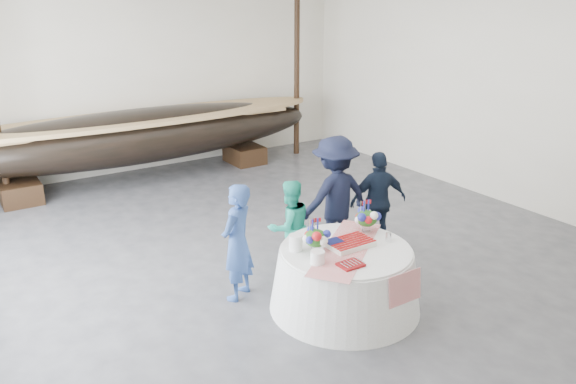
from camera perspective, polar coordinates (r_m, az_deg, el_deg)
floor at (r=9.20m, az=0.45°, el=-6.38°), size 10.00×12.00×0.01m
wall_back at (r=13.80m, az=-13.69°, el=11.59°), size 10.00×0.02×4.50m
wall_right at (r=11.94m, az=21.24°, el=9.68°), size 0.02×12.00×4.50m
longboat_display at (r=12.97m, az=-14.73°, el=5.58°), size 8.70×1.74×1.63m
banquet_table at (r=7.62m, az=5.82°, el=-8.68°), size 2.03×2.03×0.87m
tabletop_items at (r=7.46m, az=5.32°, el=-4.31°), size 1.82×1.57×0.40m
guest_woman_blue at (r=7.68m, az=-5.18°, el=-5.10°), size 0.73×0.67×1.66m
guest_woman_teal at (r=8.39m, az=0.16°, el=-3.58°), size 0.73×0.58×1.46m
guest_man_left at (r=8.86m, az=4.76°, el=-0.56°), size 1.28×0.74×1.98m
guest_man_right at (r=9.26m, az=9.15°, el=-0.91°), size 1.05×0.66×1.66m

